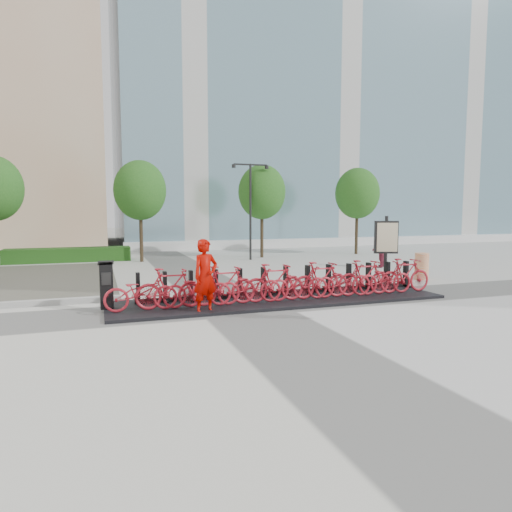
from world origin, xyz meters
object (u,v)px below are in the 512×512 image
object	(u,v)px
construction_barrel	(422,266)
map_sign	(386,240)
pedestrian	(379,249)
worker_red	(205,277)
kiosk	(106,285)
bike_0	(141,292)

from	to	relation	value
construction_barrel	map_sign	world-z (taller)	map_sign
pedestrian	map_sign	distance (m)	5.62
worker_red	kiosk	bearing A→B (deg)	135.29
bike_0	kiosk	size ratio (longest dim) A/B	1.44
construction_barrel	bike_0	bearing A→B (deg)	-166.84
pedestrian	map_sign	size ratio (longest dim) A/B	0.71
bike_0	construction_barrel	distance (m)	10.84
bike_0	construction_barrel	world-z (taller)	bike_0
worker_red	map_sign	bearing A→B (deg)	-4.74
kiosk	map_sign	size ratio (longest dim) A/B	0.52
kiosk	pedestrian	world-z (taller)	pedestrian
kiosk	pedestrian	bearing A→B (deg)	22.62
worker_red	pedestrian	distance (m)	11.65
worker_red	pedestrian	bearing A→B (deg)	13.96
kiosk	map_sign	xyz separation A→B (m)	(8.99, 0.85, 0.91)
map_sign	worker_red	bearing A→B (deg)	-141.42
pedestrian	worker_red	bearing A→B (deg)	-9.86
kiosk	pedestrian	xyz separation A→B (m)	(11.93, 5.57, 0.17)
bike_0	construction_barrel	xyz separation A→B (m)	(10.56, 2.47, -0.06)
bike_0	kiosk	distance (m)	0.98
map_sign	construction_barrel	bearing A→B (deg)	47.34
kiosk	worker_red	world-z (taller)	worker_red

